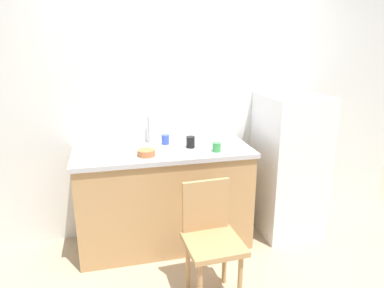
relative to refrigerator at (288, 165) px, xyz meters
name	(u,v)px	position (x,y,z in m)	size (l,w,h in m)	color
ground_plane	(211,281)	(-0.98, -0.63, -0.69)	(8.00, 8.00, 0.00)	tan
back_wall	(183,102)	(-0.98, 0.37, 0.60)	(4.80, 0.10, 2.59)	silver
cabinet_base	(165,200)	(-1.24, 0.02, -0.24)	(1.55, 0.60, 0.90)	tan
countertop	(164,152)	(-1.24, 0.02, 0.23)	(1.59, 0.64, 0.04)	#B7B7BC
faucet	(149,130)	(-1.33, 0.27, 0.37)	(0.02, 0.02, 0.25)	#B7B7BC
refrigerator	(288,165)	(0.00, 0.00, 0.00)	(0.56, 0.64, 1.39)	white
chair	(211,236)	(-1.02, -0.77, -0.19)	(0.42, 0.42, 0.89)	tan
terracotta_bowl	(146,153)	(-1.40, -0.12, 0.27)	(0.15, 0.15, 0.05)	#C67042
cup_green	(217,147)	(-0.79, -0.14, 0.29)	(0.07, 0.07, 0.08)	green
cup_black	(191,142)	(-0.99, 0.03, 0.30)	(0.08, 0.08, 0.10)	black
cup_blue	(165,140)	(-1.19, 0.19, 0.29)	(0.07, 0.07, 0.09)	blue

